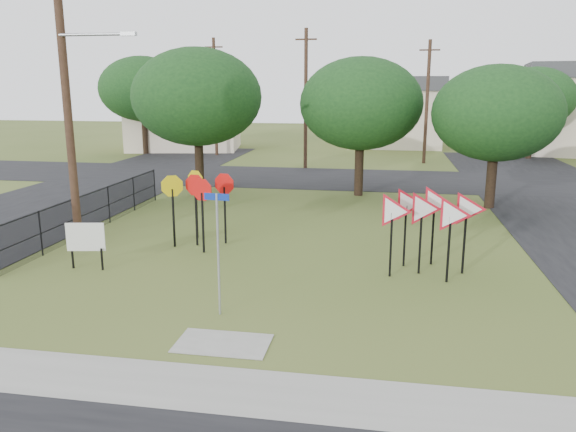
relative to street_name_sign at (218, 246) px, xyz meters
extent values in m
plane|color=#42541F|center=(0.52, 0.86, -1.71)|extent=(140.00, 140.00, 0.00)
cube|color=gray|center=(0.52, -3.34, -1.70)|extent=(30.00, 1.60, 0.02)
cube|color=#42541F|center=(0.52, -4.54, -1.70)|extent=(30.00, 0.80, 0.02)
cube|color=black|center=(-11.48, 10.86, -1.70)|extent=(8.00, 50.00, 0.02)
cube|color=black|center=(0.52, 20.86, -1.70)|extent=(60.00, 8.00, 0.02)
cube|color=gray|center=(0.52, -1.54, -1.70)|extent=(2.00, 1.20, 0.02)
cylinder|color=#A1A4A9|center=(0.00, 0.00, -0.22)|extent=(0.06, 0.06, 2.98)
cube|color=navy|center=(0.00, 0.00, 1.19)|extent=(0.61, 0.08, 0.16)
cube|color=black|center=(-2.52, 5.70, -0.70)|extent=(0.06, 0.06, 2.01)
cube|color=black|center=(-1.61, 6.11, -0.70)|extent=(0.06, 0.06, 2.01)
cube|color=black|center=(-2.01, 4.90, -0.70)|extent=(0.06, 0.06, 2.01)
cube|color=black|center=(-3.22, 5.40, -0.70)|extent=(0.06, 0.06, 2.01)
cube|color=black|center=(-2.82, 6.61, -0.70)|extent=(0.06, 0.06, 2.01)
cube|color=black|center=(4.06, 3.53, -0.76)|extent=(0.06, 0.06, 1.90)
cube|color=black|center=(4.90, 3.95, -0.76)|extent=(0.06, 0.06, 1.90)
cube|color=black|center=(5.64, 3.32, -0.76)|extent=(0.06, 0.06, 1.90)
cube|color=black|center=(4.48, 4.58, -0.76)|extent=(0.06, 0.06, 1.90)
cube|color=black|center=(5.32, 4.90, -0.76)|extent=(0.06, 0.06, 1.90)
cube|color=black|center=(6.16, 4.16, -0.76)|extent=(0.06, 0.06, 1.90)
cube|color=black|center=(-5.40, 2.63, -1.37)|extent=(0.05, 0.05, 0.67)
cube|color=black|center=(-4.44, 2.63, -1.37)|extent=(0.05, 0.05, 0.67)
cube|color=silver|center=(-4.92, 2.63, -0.71)|extent=(1.13, 0.25, 0.86)
cylinder|color=#452E20|center=(-6.78, 5.36, 3.29)|extent=(0.28, 0.28, 10.00)
cylinder|color=#A1A4A9|center=(-5.58, 5.26, 5.29)|extent=(2.40, 0.10, 0.10)
cube|color=#A1A4A9|center=(-4.38, 5.26, 5.29)|extent=(0.50, 0.18, 0.12)
cylinder|color=#452E20|center=(-1.48, 24.86, 2.79)|extent=(0.24, 0.24, 9.00)
cube|color=#452E20|center=(-1.48, 24.86, 6.59)|extent=(1.40, 0.10, 0.10)
cylinder|color=#452E20|center=(6.52, 28.86, 2.54)|extent=(0.24, 0.24, 8.50)
cube|color=#452E20|center=(6.52, 28.86, 6.09)|extent=(1.40, 0.10, 0.10)
cylinder|color=#452E20|center=(-9.48, 30.86, 2.79)|extent=(0.24, 0.24, 9.00)
cube|color=#452E20|center=(-9.48, 30.86, 6.59)|extent=(1.40, 0.10, 0.10)
cylinder|color=black|center=(-7.08, 3.66, -0.96)|extent=(0.05, 0.05, 1.50)
cylinder|color=black|center=(-7.08, 5.96, -0.96)|extent=(0.05, 0.05, 1.50)
cylinder|color=black|center=(-7.08, 8.26, -0.96)|extent=(0.05, 0.05, 1.50)
cylinder|color=black|center=(-7.08, 10.56, -0.96)|extent=(0.05, 0.05, 1.50)
cylinder|color=black|center=(-7.08, 12.86, -0.96)|extent=(0.05, 0.05, 1.50)
cube|color=black|center=(-7.08, 7.11, -0.25)|extent=(0.03, 11.50, 0.03)
cube|color=black|center=(-7.08, 7.11, -0.96)|extent=(0.03, 11.50, 0.03)
cube|color=black|center=(-7.08, 7.11, -0.96)|extent=(0.01, 11.50, 1.50)
cube|color=beige|center=(-13.48, 34.86, 1.29)|extent=(10.08, 8.46, 6.00)
cube|color=#3F3F43|center=(-13.48, 34.86, 4.89)|extent=(10.58, 8.88, 1.20)
cube|color=beige|center=(4.52, 40.86, 0.79)|extent=(8.00, 8.00, 5.00)
cube|color=#3F3F43|center=(4.52, 40.86, 3.89)|extent=(8.40, 8.40, 1.20)
cube|color=beige|center=(18.52, 36.86, 1.29)|extent=(7.91, 7.91, 6.00)
cylinder|color=black|center=(-5.48, 14.86, -0.40)|extent=(0.44, 0.44, 2.62)
ellipsoid|color=#143416|center=(-5.48, 14.86, 3.16)|extent=(6.40, 6.40, 4.80)
cylinder|color=black|center=(2.52, 15.86, -0.48)|extent=(0.44, 0.44, 2.45)
ellipsoid|color=#143416|center=(2.52, 15.86, 2.84)|extent=(6.00, 6.00, 4.50)
cylinder|color=black|center=(8.52, 13.86, -0.57)|extent=(0.44, 0.44, 2.27)
ellipsoid|color=#143416|center=(8.52, 13.86, 2.53)|extent=(5.60, 5.60, 4.20)
cylinder|color=black|center=(-15.48, 30.86, -0.31)|extent=(0.44, 0.44, 2.80)
ellipsoid|color=#143416|center=(-15.48, 30.86, 3.47)|extent=(6.80, 6.80, 5.10)
cylinder|color=black|center=(14.52, 32.86, -0.48)|extent=(0.44, 0.44, 2.45)
ellipsoid|color=#143416|center=(14.52, 32.86, 2.84)|extent=(6.00, 6.00, 4.50)
camera|label=1|loc=(3.80, -12.22, 3.68)|focal=35.00mm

